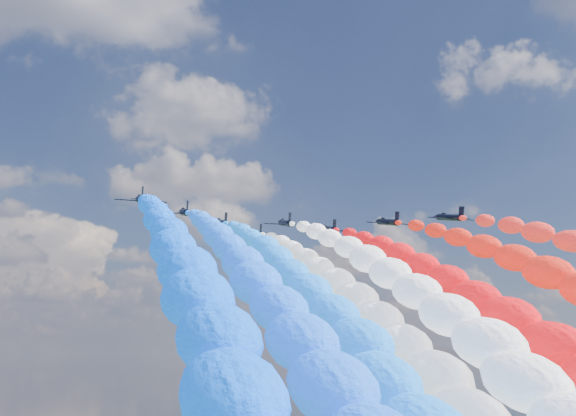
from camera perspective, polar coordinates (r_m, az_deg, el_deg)
name	(u,v)px	position (r m, az deg, el deg)	size (l,w,h in m)	color
jet_0	(140,199)	(129.75, -11.86, 0.69)	(9.17, 12.29, 2.71)	black
trail_0	(179,291)	(71.39, -8.81, -6.65)	(7.27, 109.05, 47.49)	#0852FE
jet_1	(185,212)	(140.04, -8.38, -0.34)	(9.17, 12.29, 2.71)	black
trail_1	(248,300)	(82.46, -3.22, -7.43)	(7.27, 109.05, 47.49)	#175DFF
jet_2	(221,223)	(150.35, -5.44, -1.20)	(9.17, 12.29, 2.71)	black
trail_2	(300,306)	(93.66, 0.96, -7.96)	(7.27, 109.05, 47.49)	#1575FF
jet_3	(285,223)	(149.92, -0.23, -1.22)	(9.17, 12.29, 2.71)	black
trail_3	(403,306)	(95.11, 9.28, -7.87)	(7.27, 109.05, 47.49)	white
jet_4	(257,233)	(162.93, -2.52, -2.05)	(9.17, 12.29, 2.71)	black
trail_4	(345,312)	(107.27, 4.67, -8.40)	(7.27, 109.05, 47.49)	white
jet_5	(328,229)	(157.64, 3.26, -1.72)	(9.17, 12.29, 2.71)	black
trail_5	(461,310)	(104.45, 13.86, -8.01)	(7.27, 109.05, 47.49)	red
jet_6	(388,222)	(150.35, 8.08, -1.13)	(9.17, 12.29, 2.71)	black
trail_6	(570,306)	(99.89, 21.90, -7.36)	(7.27, 109.05, 47.49)	red
jet_7	(450,217)	(147.51, 12.96, -0.74)	(9.17, 12.29, 2.71)	black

